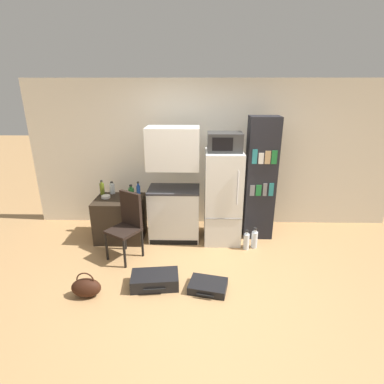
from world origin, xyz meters
The scene contains 18 objects.
ground_plane centered at (0.00, 0.00, 0.00)m, with size 24.00×24.00×0.00m, color tan.
wall_back centered at (0.20, 2.00, 1.27)m, with size 6.40×0.10×2.55m.
side_table centered at (-1.34, 1.29, 0.35)m, with size 0.76×0.63×0.70m.
kitchen_hutch centered at (-0.44, 1.33, 0.85)m, with size 0.82×0.55×1.85m.
refrigerator centered at (0.34, 1.29, 0.74)m, with size 0.57×0.64×1.49m.
microwave centered at (0.34, 1.29, 1.63)m, with size 0.52×0.38×0.28m.
bookshelf centered at (0.95, 1.44, 1.00)m, with size 0.47×0.34×2.00m.
bottle_olive_oil centered at (-1.65, 1.47, 0.81)m, with size 0.07×0.07×0.25m.
bottle_blue_soda centered at (-1.00, 1.24, 0.83)m, with size 0.06×0.06×0.31m.
bottle_green_tall centered at (-1.11, 1.23, 0.81)m, with size 0.09×0.09×0.26m.
bottle_clear_short centered at (-1.50, 1.54, 0.79)m, with size 0.09×0.09×0.21m.
bowl centered at (-1.56, 1.32, 0.72)m, with size 0.14×0.14×0.04m.
chair centered at (-1.08, 0.74, 0.57)m, with size 0.55×0.55×0.99m.
suitcase_large_flat centered at (0.08, -0.05, 0.05)m, with size 0.53×0.43×0.10m.
suitcase_small_flat centered at (-0.60, 0.01, 0.08)m, with size 0.63×0.42×0.17m.
handbag centered at (-1.40, -0.21, 0.12)m, with size 0.36×0.20×0.33m.
water_bottle_front centered at (0.71, 0.96, 0.14)m, with size 0.09×0.09×0.33m.
water_bottle_middle centered at (0.84, 1.01, 0.14)m, with size 0.10×0.10×0.34m.
Camera 1 is at (-0.05, -3.20, 2.43)m, focal length 28.00 mm.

